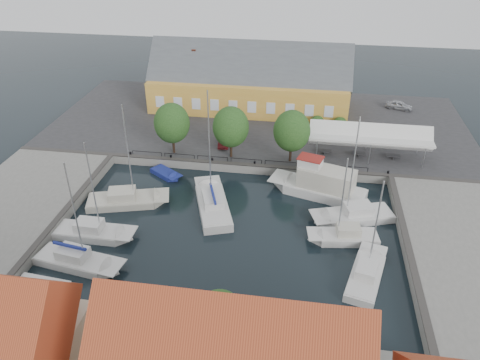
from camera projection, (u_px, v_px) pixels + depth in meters
The scene contains 20 objects.
ground at pixel (231, 224), 45.77m from camera, with size 140.00×140.00×0.00m, color black.
north_quay at pixel (259, 124), 65.02m from camera, with size 56.00×26.00×1.00m, color #2D2D30.
west_quay at pixel (11, 212), 46.70m from camera, with size 12.00×24.00×1.00m, color slate.
east_quay at pixel (474, 256), 40.93m from camera, with size 12.00×24.00×1.00m, color slate.
quay_edge_fittings at pixel (238, 190), 49.25m from camera, with size 56.00×24.72×0.40m.
warehouse at pixel (246, 83), 67.89m from camera, with size 28.56×14.00×9.55m.
tent_canopy at pixel (370, 136), 54.34m from camera, with size 14.00×4.00×2.83m.
quay_trees at pixel (231, 127), 53.71m from camera, with size 18.20×4.20×6.30m.
car_silver at pixel (399, 105), 68.07m from camera, with size 1.51×3.75×1.28m, color #B0B2B8.
car_red at pixel (224, 140), 58.20m from camera, with size 1.26×3.62×1.19m, color #4F1215.
center_sailboat at pixel (213, 205), 47.94m from camera, with size 5.75×9.79×12.99m.
trawler at pixel (321, 186), 49.87m from camera, with size 10.81×5.98×5.00m.
east_boat_a at pixel (354, 217), 46.38m from camera, with size 8.56×5.18×11.64m.
east_boat_b at pixel (344, 238), 43.46m from camera, with size 6.81×3.06×9.27m.
east_boat_c at pixel (366, 276), 39.08m from camera, with size 4.14×7.73×9.71m.
west_boat_b at pixel (126, 201), 48.78m from camera, with size 8.84×5.06×11.55m.
west_boat_c at pixel (94, 234), 44.03m from camera, with size 7.74×2.54×10.48m.
west_boat_d at pixel (78, 262), 40.54m from camera, with size 8.35×3.68×10.90m.
launch_sw at pixel (41, 288), 38.14m from camera, with size 4.67×2.10×0.98m.
launch_nw at pixel (166, 175), 53.87m from camera, with size 4.26×3.66×0.88m.
Camera 1 is at (6.57, -36.48, 27.21)m, focal length 35.00 mm.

